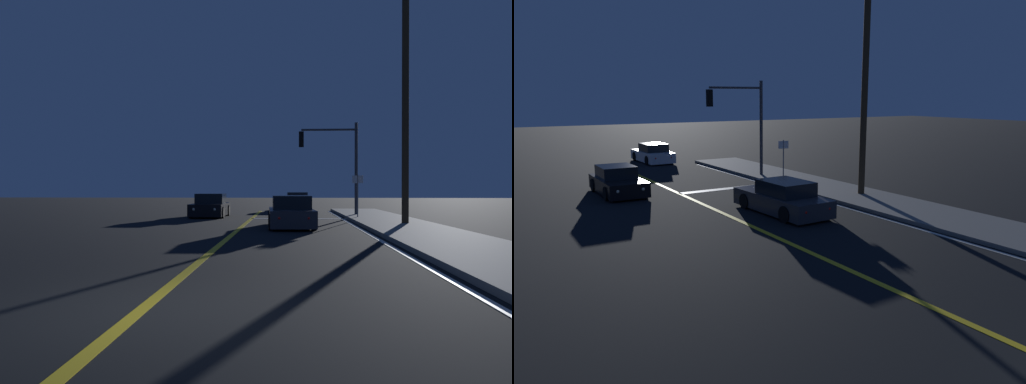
% 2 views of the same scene
% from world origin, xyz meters
% --- Properties ---
extents(sidewalk_right, '(3.20, 39.11, 0.15)m').
position_xyz_m(sidewalk_right, '(6.72, 10.86, 0.07)').
color(sidewalk_right, slate).
rests_on(sidewalk_right, ground).
extents(lane_line_center, '(0.20, 36.93, 0.01)m').
position_xyz_m(lane_line_center, '(0.00, 10.86, 0.01)').
color(lane_line_center, gold).
rests_on(lane_line_center, ground).
extents(lane_line_edge_right, '(0.16, 36.93, 0.01)m').
position_xyz_m(lane_line_edge_right, '(4.87, 10.86, 0.01)').
color(lane_line_edge_right, silver).
rests_on(lane_line_edge_right, ground).
extents(stop_bar, '(5.12, 0.50, 0.01)m').
position_xyz_m(stop_bar, '(2.56, 20.23, 0.01)').
color(stop_bar, silver).
rests_on(stop_bar, ground).
extents(car_side_waiting_black, '(1.93, 4.25, 1.34)m').
position_xyz_m(car_side_waiting_black, '(-2.50, 21.79, 0.58)').
color(car_side_waiting_black, black).
rests_on(car_side_waiting_black, ground).
extents(car_parked_curb_charcoal, '(2.06, 4.71, 1.34)m').
position_xyz_m(car_parked_curb_charcoal, '(2.09, 14.35, 0.58)').
color(car_parked_curb_charcoal, '#2D2D33').
rests_on(car_parked_curb_charcoal, ground).
extents(car_far_approaching_white, '(1.93, 4.43, 1.34)m').
position_xyz_m(car_far_approaching_white, '(2.67, 32.12, 0.58)').
color(car_far_approaching_white, silver).
rests_on(car_far_approaching_white, ground).
extents(traffic_signal_near_right, '(3.41, 0.28, 5.46)m').
position_xyz_m(traffic_signal_near_right, '(4.69, 22.53, 3.62)').
color(traffic_signal_near_right, '#38383D').
rests_on(traffic_signal_near_right, ground).
extents(utility_pole_right, '(1.67, 0.30, 11.46)m').
position_xyz_m(utility_pole_right, '(7.02, 15.20, 5.93)').
color(utility_pole_right, '#42301E').
rests_on(utility_pole_right, ground).
extents(street_sign_corner, '(0.56, 0.14, 2.37)m').
position_xyz_m(street_sign_corner, '(5.62, 19.73, 1.59)').
color(street_sign_corner, slate).
rests_on(street_sign_corner, ground).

